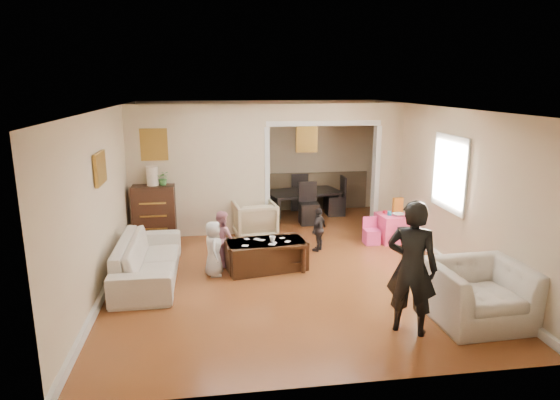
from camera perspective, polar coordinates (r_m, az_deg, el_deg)
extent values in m
plane|color=#9B5428|center=(8.35, 0.20, -7.34)|extent=(7.00, 7.00, 0.00)
cube|color=beige|center=(9.66, -9.48, 3.38)|extent=(2.75, 0.18, 2.60)
cube|color=beige|center=(10.31, 12.47, 3.88)|extent=(0.55, 0.18, 2.60)
cube|color=beige|center=(9.79, 5.13, 10.27)|extent=(2.22, 0.18, 0.35)
cube|color=white|center=(8.40, 19.42, 2.99)|extent=(0.03, 0.95, 1.10)
cube|color=brown|center=(9.54, -14.61, 6.34)|extent=(0.45, 0.03, 0.55)
cube|color=brown|center=(7.38, -20.41, 3.52)|extent=(0.03, 0.55, 0.40)
cube|color=brown|center=(11.45, 3.17, 7.13)|extent=(0.45, 0.03, 0.55)
imported|color=#F0E5CF|center=(7.84, -15.26, -6.72)|extent=(0.88, 2.23, 0.65)
imported|color=#C4B288|center=(9.51, -3.01, -2.37)|extent=(0.88, 0.90, 0.74)
imported|color=#F0E5CF|center=(6.75, 22.35, -10.16)|extent=(1.21, 1.07, 0.76)
cube|color=#361C10|center=(9.64, -14.54, -1.50)|extent=(0.79, 0.45, 1.09)
cylinder|color=beige|center=(9.48, -14.80, 2.74)|extent=(0.22, 0.22, 0.36)
imported|color=#417A36|center=(9.47, -13.58, 2.53)|extent=(0.24, 0.21, 0.27)
cube|color=#331C10|center=(8.00, -1.65, -6.49)|extent=(1.37, 0.86, 0.48)
imported|color=white|center=(7.87, -0.89, -4.63)|extent=(0.12, 0.12, 0.10)
cube|color=#FF437D|center=(9.61, 13.11, -3.20)|extent=(0.61, 0.61, 0.53)
cube|color=gold|center=(9.63, 13.69, -0.62)|extent=(0.21, 0.09, 0.30)
cylinder|color=#26A0C0|center=(9.44, 12.75, -1.54)|extent=(0.08, 0.08, 0.08)
cube|color=red|center=(9.59, 12.28, -1.37)|extent=(0.10, 0.09, 0.05)
imported|color=white|center=(9.44, 13.75, -1.69)|extent=(0.23, 0.23, 0.05)
imported|color=black|center=(11.12, 2.77, -0.43)|extent=(1.83, 1.28, 0.58)
imported|color=black|center=(6.06, 15.24, -7.68)|extent=(0.73, 0.67, 1.67)
imported|color=silver|center=(7.74, -7.82, -5.68)|extent=(0.29, 0.44, 0.89)
imported|color=#C77C8C|center=(8.16, -6.80, -4.46)|extent=(0.54, 0.57, 0.93)
imported|color=black|center=(8.81, 4.59, -3.47)|extent=(0.45, 0.49, 0.81)
cube|color=white|center=(7.90, 0.91, -4.90)|extent=(0.12, 0.12, 0.00)
cube|color=white|center=(8.04, -3.92, -4.60)|extent=(0.10, 0.11, 0.00)
cube|color=white|center=(7.85, -0.63, -5.02)|extent=(0.08, 0.09, 0.00)
cube|color=white|center=(8.03, -2.79, -4.60)|extent=(0.10, 0.11, 0.00)
cube|color=white|center=(7.97, -2.23, -4.73)|extent=(0.13, 0.12, 0.00)
cube|color=white|center=(7.72, -4.13, -5.39)|extent=(0.12, 0.11, 0.00)
cube|color=white|center=(7.76, -0.93, -5.23)|extent=(0.13, 0.12, 0.00)
cube|color=white|center=(8.07, 0.27, -4.50)|extent=(0.10, 0.09, 0.00)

